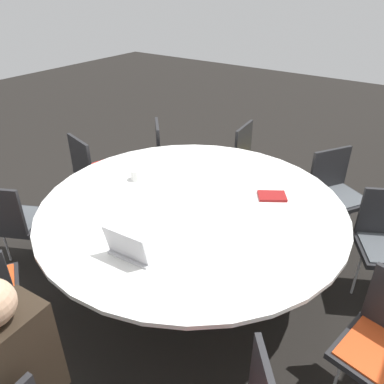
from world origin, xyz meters
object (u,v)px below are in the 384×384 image
object	(u,v)px
chair_6	(170,153)
chair_7	(94,167)
chair_5	(253,158)
laptop	(132,249)
person_0	(12,367)
chair_8	(11,218)
chair_4	(336,189)
spiral_notebook	(272,196)
coffee_cup	(136,175)

from	to	relation	value
chair_6	chair_7	xyz separation A→B (m)	(0.75, -0.41, 0.00)
chair_5	laptop	world-z (taller)	laptop
chair_7	person_0	world-z (taller)	person_0
chair_7	chair_8	distance (m)	1.04
chair_4	chair_7	distance (m)	2.39
person_0	spiral_notebook	world-z (taller)	person_0
person_0	laptop	world-z (taller)	person_0
chair_8	spiral_notebook	bearing A→B (deg)	6.99
chair_5	coffee_cup	distance (m)	1.50
laptop	spiral_notebook	distance (m)	1.20
coffee_cup	person_0	bearing A→B (deg)	23.78
chair_8	chair_4	bearing A→B (deg)	18.57
chair_4	chair_6	world-z (taller)	same
coffee_cup	spiral_notebook	bearing A→B (deg)	110.11
chair_4	coffee_cup	world-z (taller)	chair_4
laptop	coffee_cup	size ratio (longest dim) A/B	3.51
chair_7	spiral_notebook	world-z (taller)	chair_7
chair_8	coffee_cup	size ratio (longest dim) A/B	9.80
chair_5	chair_7	world-z (taller)	same
spiral_notebook	chair_8	bearing A→B (deg)	-56.76
chair_4	chair_5	size ratio (longest dim) A/B	1.00
chair_6	chair_7	distance (m)	0.85
chair_8	chair_7	bearing A→B (deg)	72.16
chair_6	chair_4	bearing A→B (deg)	55.66
chair_7	laptop	world-z (taller)	laptop
chair_4	chair_8	size ratio (longest dim) A/B	1.00
chair_5	chair_8	distance (m)	2.44
chair_7	laptop	bearing A→B (deg)	-19.19
chair_4	spiral_notebook	distance (m)	0.94
chair_8	laptop	size ratio (longest dim) A/B	2.79
chair_7	coffee_cup	world-z (taller)	chair_7
person_0	coffee_cup	distance (m)	1.74
chair_4	chair_7	world-z (taller)	same
chair_5	chair_6	size ratio (longest dim) A/B	1.00
laptop	coffee_cup	xyz separation A→B (m)	(-0.75, -0.65, -0.01)
chair_8	chair_5	bearing A→B (deg)	37.37
chair_7	laptop	distance (m)	1.84
person_0	laptop	distance (m)	0.85
laptop	person_0	bearing A→B (deg)	88.96
chair_5	chair_6	distance (m)	0.93
person_0	coffee_cup	bearing A→B (deg)	19.53
coffee_cup	laptop	bearing A→B (deg)	41.21
person_0	spiral_notebook	bearing A→B (deg)	-14.32
chair_6	spiral_notebook	bearing A→B (deg)	25.18
spiral_notebook	chair_4	bearing A→B (deg)	162.35
chair_6	chair_8	world-z (taller)	same
laptop	chair_7	bearing A→B (deg)	-38.08
chair_5	coffee_cup	bearing A→B (deg)	-20.85
person_0	laptop	xyz separation A→B (m)	(-0.84, -0.05, 0.10)
chair_4	person_0	distance (m)	2.91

